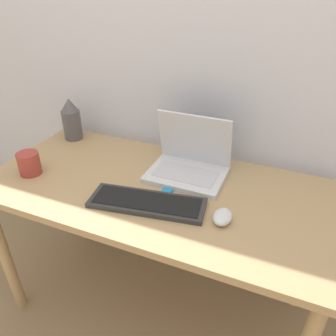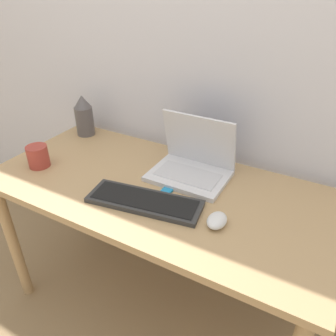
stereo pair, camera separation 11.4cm
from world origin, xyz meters
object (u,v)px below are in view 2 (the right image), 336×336
object	(u,v)px
mouse	(217,220)
mug	(38,156)
mp3_player	(168,189)
vase	(84,116)
keyboard	(145,201)
laptop	(192,163)

from	to	relation	value
mouse	mug	bearing A→B (deg)	-179.30
mouse	mug	world-z (taller)	mug
mouse	mug	size ratio (longest dim) A/B	0.96
mouse	mp3_player	bearing A→B (deg)	157.36
vase	mp3_player	size ratio (longest dim) A/B	3.35
keyboard	mouse	bearing A→B (deg)	3.49
mp3_player	mug	world-z (taller)	mug
laptop	vase	xyz separation A→B (m)	(-0.66, 0.09, 0.05)
mp3_player	mug	distance (m)	0.60
laptop	vase	bearing A→B (deg)	172.05
vase	mouse	bearing A→B (deg)	-21.54
laptop	mp3_player	size ratio (longest dim) A/B	4.99
laptop	keyboard	size ratio (longest dim) A/B	0.71
mouse	vase	xyz separation A→B (m)	(-0.88, 0.35, 0.08)
keyboard	mug	bearing A→B (deg)	179.29
laptop	mug	distance (m)	0.67
keyboard	mug	distance (m)	0.55
keyboard	mug	size ratio (longest dim) A/B	4.62
laptop	mp3_player	distance (m)	0.16
mouse	keyboard	bearing A→B (deg)	-176.51
mp3_player	mouse	bearing A→B (deg)	-22.64
laptop	keyboard	xyz separation A→B (m)	(-0.07, -0.27, -0.04)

